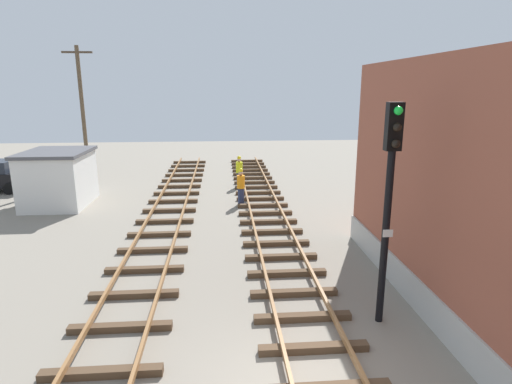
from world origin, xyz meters
TOP-DOWN VIEW (x-y plane):
  - signal_mast at (2.49, 2.46)m, footprint 0.36×0.40m
  - control_hut at (-9.64, 14.45)m, footprint 3.00×3.80m
  - utility_pole_far at (-10.00, 20.38)m, footprint 1.80×0.24m
  - track_worker_foreground at (-0.51, 13.78)m, footprint 0.40×0.40m
  - track_worker_distant at (-0.42, 17.74)m, footprint 0.40×0.40m

SIDE VIEW (x-z plane):
  - track_worker_foreground at x=-0.51m, z-range -0.01..1.86m
  - track_worker_distant at x=-0.42m, z-range -0.01..1.86m
  - control_hut at x=-9.64m, z-range 0.01..2.77m
  - signal_mast at x=2.49m, z-range 0.69..6.17m
  - utility_pole_far at x=-10.00m, z-range 0.19..8.45m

